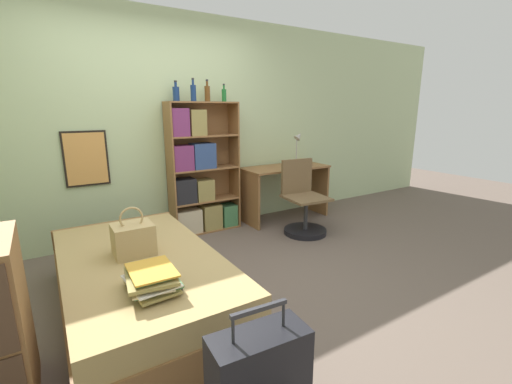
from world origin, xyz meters
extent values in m
plane|color=#66564C|center=(0.00, 0.00, 0.00)|extent=(14.00, 14.00, 0.00)
cube|color=beige|center=(0.00, 1.59, 1.30)|extent=(10.00, 0.06, 2.60)
cube|color=black|center=(-0.76, 1.55, 1.00)|extent=(0.43, 0.02, 0.58)
cube|color=#DB994C|center=(-0.76, 1.54, 1.00)|extent=(0.39, 0.01, 0.54)
cube|color=olive|center=(-0.63, 0.00, 0.14)|extent=(1.08, 1.96, 0.27)
cube|color=tan|center=(-0.63, 0.00, 0.36)|extent=(1.05, 1.93, 0.18)
cube|color=olive|center=(-0.63, 0.96, 0.22)|extent=(1.08, 0.04, 0.45)
cube|color=tan|center=(-0.65, 0.07, 0.56)|extent=(0.29, 0.24, 0.23)
torus|color=tan|center=(-0.65, 0.07, 0.73)|extent=(0.17, 0.02, 0.17)
cube|color=#232328|center=(-0.67, -0.52, 0.46)|extent=(0.28, 0.32, 0.02)
cube|color=#99894C|center=(-0.68, -0.55, 0.48)|extent=(0.27, 0.36, 0.02)
cube|color=#427A4C|center=(-0.67, -0.52, 0.49)|extent=(0.29, 0.31, 0.02)
cube|color=beige|center=(-0.69, -0.54, 0.51)|extent=(0.28, 0.36, 0.01)
cube|color=silver|center=(-0.69, -0.55, 0.51)|extent=(0.29, 0.37, 0.01)
cube|color=#99894C|center=(-0.68, -0.54, 0.53)|extent=(0.28, 0.31, 0.02)
cube|color=#99894C|center=(-0.68, -0.54, 0.55)|extent=(0.32, 0.38, 0.02)
cube|color=#427A4C|center=(-0.70, -0.54, 0.57)|extent=(0.21, 0.29, 0.02)
cube|color=gold|center=(-0.68, -0.54, 0.58)|extent=(0.26, 0.33, 0.01)
cylinder|color=#2D2D33|center=(-0.57, -1.37, 0.64)|extent=(0.01, 0.01, 0.12)
cylinder|color=#2D2D33|center=(-0.33, -1.39, 0.64)|extent=(0.01, 0.01, 0.12)
cube|color=#2D2D33|center=(-0.45, -1.38, 0.70)|extent=(0.27, 0.04, 0.02)
cube|color=olive|center=(0.10, 1.40, 0.80)|extent=(0.02, 0.28, 1.59)
cube|color=olive|center=(0.94, 1.40, 0.80)|extent=(0.02, 0.28, 1.59)
cube|color=olive|center=(0.52, 1.54, 0.80)|extent=(0.86, 0.01, 1.59)
cube|color=olive|center=(0.52, 1.40, 0.01)|extent=(0.82, 0.28, 0.02)
cube|color=olive|center=(0.52, 1.40, 0.40)|extent=(0.82, 0.28, 0.02)
cube|color=olive|center=(0.52, 1.40, 0.80)|extent=(0.82, 0.28, 0.02)
cube|color=olive|center=(0.52, 1.40, 1.19)|extent=(0.82, 0.28, 0.02)
cube|color=olive|center=(0.52, 1.40, 1.58)|extent=(0.82, 0.28, 0.02)
cube|color=beige|center=(0.27, 1.39, 0.16)|extent=(0.31, 0.21, 0.29)
cube|color=#99894C|center=(0.58, 1.39, 0.17)|extent=(0.24, 0.21, 0.31)
cube|color=#427A4C|center=(0.82, 1.39, 0.16)|extent=(0.20, 0.21, 0.28)
cube|color=#232328|center=(0.25, 1.39, 0.55)|extent=(0.25, 0.21, 0.29)
cube|color=#99894C|center=(0.50, 1.39, 0.54)|extent=(0.22, 0.21, 0.26)
cube|color=#7A336B|center=(0.24, 1.39, 0.95)|extent=(0.23, 0.21, 0.29)
cube|color=#334C84|center=(0.50, 1.39, 0.96)|extent=(0.27, 0.21, 0.30)
cube|color=#7A336B|center=(0.22, 1.39, 1.36)|extent=(0.20, 0.21, 0.31)
cube|color=#99894C|center=(0.43, 1.39, 1.35)|extent=(0.19, 0.21, 0.30)
cylinder|color=navy|center=(0.23, 1.44, 1.67)|extent=(0.07, 0.07, 0.16)
cylinder|color=navy|center=(0.23, 1.44, 1.78)|extent=(0.03, 0.03, 0.05)
cylinder|color=#232328|center=(0.23, 1.44, 1.81)|extent=(0.03, 0.03, 0.02)
cylinder|color=navy|center=(0.41, 1.37, 1.68)|extent=(0.06, 0.06, 0.18)
cylinder|color=navy|center=(0.41, 1.37, 1.80)|extent=(0.03, 0.03, 0.06)
cylinder|color=#232328|center=(0.41, 1.37, 1.84)|extent=(0.03, 0.03, 0.02)
cylinder|color=brown|center=(0.61, 1.42, 1.68)|extent=(0.06, 0.06, 0.18)
cylinder|color=brown|center=(0.61, 1.42, 1.80)|extent=(0.03, 0.03, 0.06)
cylinder|color=#232328|center=(0.61, 1.42, 1.84)|extent=(0.03, 0.03, 0.02)
cylinder|color=#1E6B2D|center=(0.82, 1.41, 1.67)|extent=(0.06, 0.06, 0.15)
cylinder|color=#1E6B2D|center=(0.82, 1.41, 1.76)|extent=(0.02, 0.02, 0.05)
cylinder|color=#232328|center=(0.82, 1.41, 1.79)|extent=(0.03, 0.03, 0.02)
cube|color=olive|center=(1.67, 1.27, 0.72)|extent=(1.20, 0.54, 0.02)
cube|color=olive|center=(1.08, 1.27, 0.36)|extent=(0.03, 0.50, 0.71)
cube|color=olive|center=(2.25, 1.27, 0.36)|extent=(0.03, 0.50, 0.71)
cylinder|color=#ADA89E|center=(1.85, 1.26, 0.75)|extent=(0.11, 0.11, 0.02)
cylinder|color=#ADA89E|center=(1.85, 1.26, 0.94)|extent=(0.02, 0.02, 0.37)
cone|color=#ADA89E|center=(1.88, 1.26, 1.15)|extent=(0.14, 0.10, 0.14)
cylinder|color=black|center=(1.51, 0.62, 0.03)|extent=(0.52, 0.52, 0.06)
cylinder|color=#333338|center=(1.51, 0.62, 0.22)|extent=(0.05, 0.05, 0.44)
cube|color=brown|center=(1.51, 0.62, 0.46)|extent=(0.52, 0.52, 0.03)
cube|color=brown|center=(1.53, 0.85, 0.69)|extent=(0.43, 0.08, 0.43)
camera|label=1|loc=(-1.14, -2.45, 1.52)|focal=24.00mm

